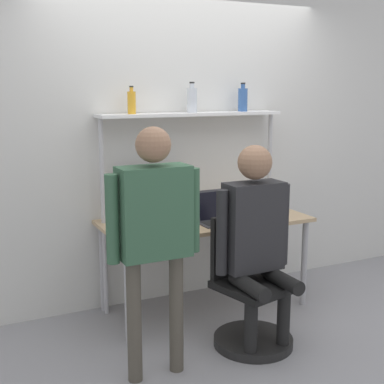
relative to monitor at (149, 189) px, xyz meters
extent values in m
plane|color=gray|center=(0.40, -0.60, -1.00)|extent=(12.00, 12.00, 0.00)
cube|color=silver|center=(0.40, 0.18, 0.35)|extent=(8.00, 0.06, 2.70)
cube|color=tan|center=(0.40, -0.21, -0.26)|extent=(1.66, 0.73, 0.03)
cylinder|color=#A5A5AA|center=(-0.37, -0.52, -0.64)|extent=(0.05, 0.05, 0.72)
cylinder|color=#A5A5AA|center=(1.16, -0.52, -0.64)|extent=(0.05, 0.05, 0.72)
cylinder|color=#A5A5AA|center=(-0.37, 0.09, -0.64)|extent=(0.05, 0.05, 0.72)
cylinder|color=#A5A5AA|center=(1.16, 0.09, -0.64)|extent=(0.05, 0.05, 0.72)
cube|color=white|center=(0.40, 0.03, 0.58)|extent=(1.58, 0.23, 0.02)
cylinder|color=#B2B2B7|center=(-0.37, 0.03, -0.20)|extent=(0.04, 0.04, 1.59)
cylinder|color=#B2B2B7|center=(1.16, 0.03, -0.20)|extent=(0.04, 0.04, 1.59)
cylinder|color=black|center=(0.00, 0.00, -0.24)|extent=(0.21, 0.21, 0.01)
cylinder|color=black|center=(0.00, 0.00, -0.17)|extent=(0.06, 0.06, 0.13)
cube|color=black|center=(0.00, 0.00, 0.04)|extent=(0.52, 0.01, 0.30)
cube|color=black|center=(0.00, 0.00, 0.04)|extent=(0.50, 0.02, 0.28)
cube|color=#333338|center=(0.45, -0.37, -0.24)|extent=(0.36, 0.25, 0.01)
cube|color=black|center=(0.45, -0.39, -0.23)|extent=(0.30, 0.14, 0.00)
cube|color=#333338|center=(0.45, -0.29, -0.12)|extent=(0.36, 0.09, 0.24)
cube|color=black|center=(0.45, -0.30, -0.12)|extent=(0.32, 0.07, 0.21)
cube|color=silver|center=(0.73, -0.41, -0.24)|extent=(0.07, 0.15, 0.01)
cube|color=black|center=(0.73, -0.41, -0.23)|extent=(0.06, 0.13, 0.00)
cylinder|color=black|center=(0.40, -0.95, -0.97)|extent=(0.56, 0.56, 0.06)
cylinder|color=#4C4C51|center=(0.40, -0.95, -0.76)|extent=(0.06, 0.06, 0.36)
cube|color=black|center=(0.40, -0.95, -0.56)|extent=(0.56, 0.56, 0.05)
cube|color=black|center=(0.35, -0.75, -0.31)|extent=(0.41, 0.14, 0.45)
cylinder|color=black|center=(0.27, -1.12, -0.76)|extent=(0.09, 0.09, 0.47)
cylinder|color=black|center=(0.53, -1.12, -0.76)|extent=(0.09, 0.09, 0.47)
cylinder|color=black|center=(0.27, -1.09, -0.49)|extent=(0.10, 0.38, 0.10)
cylinder|color=black|center=(0.53, -1.09, -0.49)|extent=(0.10, 0.38, 0.10)
cube|color=#262628|center=(0.40, -0.92, -0.14)|extent=(0.40, 0.20, 0.61)
cylinder|color=#262628|center=(0.15, -0.92, -0.15)|extent=(0.08, 0.08, 0.58)
cylinder|color=#262628|center=(0.65, -0.92, -0.15)|extent=(0.08, 0.08, 0.58)
sphere|color=#8C664C|center=(0.40, -0.92, 0.30)|extent=(0.23, 0.23, 0.23)
cylinder|color=#4C473D|center=(-0.51, -1.02, -0.60)|extent=(0.09, 0.09, 0.78)
cylinder|color=#4C473D|center=(-0.23, -1.02, -0.60)|extent=(0.09, 0.09, 0.78)
cube|color=#33593F|center=(-0.37, -1.02, 0.07)|extent=(0.43, 0.20, 0.56)
cylinder|color=#33593F|center=(-0.63, -1.02, 0.05)|extent=(0.08, 0.08, 0.53)
cylinder|color=#33593F|center=(-0.11, -1.02, 0.05)|extent=(0.08, 0.08, 0.53)
sphere|color=#8C664C|center=(-0.37, -1.02, 0.47)|extent=(0.21, 0.21, 0.21)
cylinder|color=gold|center=(-0.12, 0.03, 0.68)|extent=(0.06, 0.06, 0.17)
cylinder|color=gold|center=(-0.12, 0.03, 0.78)|extent=(0.03, 0.03, 0.03)
cylinder|color=black|center=(-0.12, 0.03, 0.80)|extent=(0.03, 0.03, 0.01)
cylinder|color=silver|center=(0.40, 0.03, 0.69)|extent=(0.08, 0.08, 0.20)
cylinder|color=silver|center=(0.40, 0.03, 0.81)|extent=(0.04, 0.04, 0.04)
cylinder|color=black|center=(0.40, 0.03, 0.83)|extent=(0.04, 0.04, 0.01)
cylinder|color=#335999|center=(0.87, 0.03, 0.69)|extent=(0.08, 0.08, 0.19)
cylinder|color=#335999|center=(0.87, 0.03, 0.80)|extent=(0.04, 0.04, 0.04)
cylinder|color=black|center=(0.87, 0.03, 0.83)|extent=(0.04, 0.04, 0.01)
camera|label=1|loc=(-1.53, -3.91, 0.80)|focal=50.00mm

